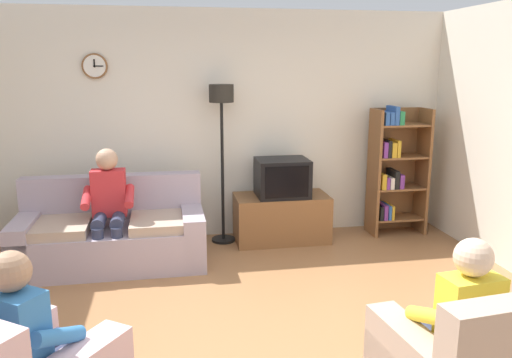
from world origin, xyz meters
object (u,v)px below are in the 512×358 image
tv_stand (281,218)px  tv (282,178)px  floor_lamp (222,120)px  person_in_right_armchair (457,317)px  bookshelf (394,168)px  person_on_couch (109,203)px  couch (112,236)px  person_in_left_armchair (31,334)px

tv_stand → tv: 0.50m
floor_lamp → person_in_right_armchair: size_ratio=1.65×
tv → bookshelf: bearing=3.8°
person_in_right_armchair → tv_stand: bearing=96.2°
floor_lamp → person_on_couch: bearing=-152.8°
couch → bookshelf: size_ratio=1.20×
couch → tv_stand: (1.91, 0.42, -0.03)m
couch → person_in_left_armchair: person_in_left_armchair is taller
floor_lamp → person_in_left_armchair: 3.46m
tv_stand → person_in_left_armchair: bearing=-125.4°
bookshelf → person_in_right_armchair: bearing=-108.5°
couch → tv: tv is taller
person_in_right_armchair → bookshelf: bearing=71.5°
tv_stand → tv: tv is taller
tv_stand → bookshelf: size_ratio=0.69×
person_in_right_armchair → person_in_left_armchair: bearing=174.7°
couch → tv: 2.01m
floor_lamp → person_on_couch: size_ratio=1.49×
couch → person_on_couch: person_on_couch is taller
person_in_left_armchair → person_in_right_armchair: (2.44, -0.23, 0.00)m
person_on_couch → tv: bearing=14.8°
floor_lamp → person_in_left_armchair: (-1.41, -3.05, -0.85)m
tv_stand → floor_lamp: bearing=171.8°
couch → person_in_right_armchair: bearing=-50.6°
person_on_couch → person_in_left_armchair: (-0.18, -2.42, -0.09)m
couch → tv_stand: 1.96m
person_on_couch → person_in_right_armchair: person_on_couch is taller
bookshelf → couch: bearing=-171.6°
tv → person_on_couch: 1.99m
bookshelf → person_on_couch: size_ratio=1.28×
person_on_couch → floor_lamp: bearing=27.2°
tv_stand → person_in_right_armchair: (0.34, -3.18, 0.33)m
couch → bookshelf: bearing=8.4°
couch → tv: size_ratio=3.17×
couch → person_in_right_armchair: (2.26, -2.75, 0.29)m
bookshelf → person_in_left_armchair: bearing=-139.4°
floor_lamp → person_in_right_armchair: (1.03, -3.27, -0.85)m
couch → person_on_couch: size_ratio=1.54×
couch → person_in_left_armchair: size_ratio=1.70×
couch → person_on_couch: bearing=-91.8°
person_in_left_armchair → person_on_couch: bearing=85.8°
tv_stand → tv: size_ratio=1.83×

